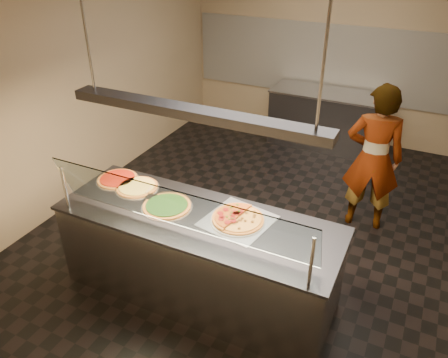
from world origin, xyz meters
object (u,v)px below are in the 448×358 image
at_px(pizza_tomato, 118,179).
at_px(worker, 373,159).
at_px(pizza_spinach, 167,205).
at_px(pizza_spatula, 151,192).
at_px(half_pizza_pepperoni, 227,215).
at_px(heat_lamp_housing, 193,113).
at_px(half_pizza_sausage, 249,221).
at_px(serving_counter, 199,256).
at_px(sneeze_guard, 176,209).
at_px(prep_table, 324,119).
at_px(perforated_tray, 238,220).
at_px(pizza_cheese, 137,187).

relative_size(pizza_tomato, worker, 0.24).
relative_size(pizza_spinach, pizza_spatula, 2.12).
height_order(half_pizza_pepperoni, heat_lamp_housing, heat_lamp_housing).
height_order(half_pizza_sausage, pizza_spatula, half_pizza_sausage).
distance_m(serving_counter, pizza_spinach, 0.59).
bearing_deg(serving_counter, sneeze_guard, -90.00).
bearing_deg(sneeze_guard, worker, 61.46).
relative_size(half_pizza_pepperoni, prep_table, 0.28).
xyz_separation_m(half_pizza_sausage, pizza_spatula, (-1.07, 0.02, 0.00)).
distance_m(sneeze_guard, perforated_tray, 0.65).
bearing_deg(sneeze_guard, pizza_spatula, 141.59).
distance_m(half_pizza_pepperoni, half_pizza_sausage, 0.22).
height_order(serving_counter, heat_lamp_housing, heat_lamp_housing).
height_order(sneeze_guard, pizza_spinach, sneeze_guard).
bearing_deg(pizza_spinach, prep_table, 82.40).
bearing_deg(half_pizza_pepperoni, pizza_tomato, 175.12).
height_order(prep_table, heat_lamp_housing, heat_lamp_housing).
distance_m(pizza_tomato, heat_lamp_housing, 1.49).
bearing_deg(half_pizza_pepperoni, worker, 61.49).
xyz_separation_m(sneeze_guard, perforated_tray, (0.36, 0.46, -0.29)).
bearing_deg(serving_counter, pizza_tomato, 168.25).
bearing_deg(pizza_spatula, half_pizza_sausage, -1.12).
bearing_deg(perforated_tray, prep_table, 92.48).
bearing_deg(serving_counter, pizza_spinach, 176.46).
bearing_deg(half_pizza_sausage, pizza_tomato, 175.91).
relative_size(pizza_cheese, pizza_spatula, 1.94).
xyz_separation_m(pizza_spatula, prep_table, (0.79, 3.85, -0.49)).
distance_m(worker, heat_lamp_housing, 2.55).
distance_m(half_pizza_pepperoni, pizza_tomato, 1.33).
height_order(pizza_tomato, heat_lamp_housing, heat_lamp_housing).
height_order(serving_counter, half_pizza_pepperoni, half_pizza_pepperoni).
distance_m(half_pizza_pepperoni, prep_table, 3.91).
bearing_deg(half_pizza_pepperoni, serving_counter, -155.90).
bearing_deg(half_pizza_sausage, pizza_cheese, 176.97).
xyz_separation_m(serving_counter, pizza_spinach, (-0.34, 0.02, 0.48)).
bearing_deg(half_pizza_pepperoni, half_pizza_sausage, 0.61).
bearing_deg(serving_counter, half_pizza_pepperoni, 24.10).
xyz_separation_m(serving_counter, pizza_cheese, (-0.80, 0.18, 0.48)).
bearing_deg(half_pizza_pepperoni, heat_lamp_housing, -155.90).
bearing_deg(pizza_tomato, sneeze_guard, -27.72).
height_order(perforated_tray, pizza_tomato, pizza_tomato).
bearing_deg(pizza_tomato, serving_counter, -11.75).
relative_size(sneeze_guard, pizza_spatula, 10.62).
height_order(perforated_tray, pizza_spatula, pizza_spatula).
bearing_deg(prep_table, half_pizza_pepperoni, -89.16).
bearing_deg(pizza_spinach, pizza_tomato, 164.65).
bearing_deg(pizza_spinach, sneeze_guard, -47.10).
height_order(pizza_tomato, prep_table, pizza_tomato).
relative_size(sneeze_guard, half_pizza_sausage, 4.88).
bearing_deg(prep_table, pizza_spatula, -101.64).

